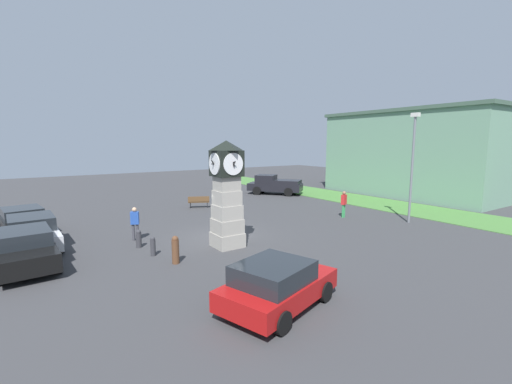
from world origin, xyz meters
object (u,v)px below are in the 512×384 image
object	(u,v)px
car_navy_sedan	(24,222)
car_far_lot	(277,284)
clock_tower	(227,194)
pickup_truck	(275,185)
bollard_mid_row	(153,246)
car_by_building	(25,249)
car_near_tower	(32,233)
bench	(199,201)
bollard_near_tower	(139,238)
pedestrian_by_cars	(135,221)
street_lamp_near_road	(413,161)
pedestrian_near_bench	(344,202)
bollard_far_row	(175,249)

from	to	relation	value
car_navy_sedan	car_far_lot	distance (m)	15.25
clock_tower	pickup_truck	size ratio (longest dim) A/B	0.97
bollard_mid_row	car_by_building	bearing A→B (deg)	-105.87
car_near_tower	pickup_truck	bearing A→B (deg)	110.79
bench	bollard_near_tower	bearing A→B (deg)	-40.81
car_navy_sedan	car_far_lot	world-z (taller)	car_navy_sedan
bollard_near_tower	car_by_building	bearing A→B (deg)	-86.66
pedestrian_by_cars	street_lamp_near_road	world-z (taller)	street_lamp_near_road
car_by_building	pickup_truck	xyz separation A→B (m)	(-10.24, 20.10, 0.15)
bollard_near_tower	car_far_lot	size ratio (longest dim) A/B	0.20
clock_tower	pedestrian_near_bench	world-z (taller)	clock_tower
car_near_tower	street_lamp_near_road	distance (m)	20.88
bollard_mid_row	car_by_building	world-z (taller)	car_by_building
clock_tower	car_near_tower	bearing A→B (deg)	-121.07
car_navy_sedan	pedestrian_near_bench	xyz separation A→B (m)	(6.36, 17.66, 0.25)
car_near_tower	car_by_building	xyz separation A→B (m)	(2.72, -0.29, -0.01)
clock_tower	pedestrian_near_bench	size ratio (longest dim) A/B	2.86
car_by_building	street_lamp_near_road	size ratio (longest dim) A/B	0.64
clock_tower	pedestrian_near_bench	distance (m)	9.79
bench	street_lamp_near_road	size ratio (longest dim) A/B	0.25
car_near_tower	street_lamp_near_road	bearing A→B (deg)	71.15
car_by_building	pedestrian_near_bench	bearing A→B (deg)	87.94
bench	pedestrian_near_bench	bearing A→B (deg)	37.65
bollard_mid_row	bollard_far_row	distance (m)	1.56
bollard_mid_row	pedestrian_by_cars	xyz separation A→B (m)	(-2.90, 0.01, 0.54)
car_by_building	pedestrian_by_cars	bearing A→B (deg)	108.73
bench	pedestrian_near_bench	xyz separation A→B (m)	(8.52, 6.57, 0.49)
car_near_tower	car_far_lot	distance (m)	12.41
clock_tower	bollard_near_tower	size ratio (longest dim) A/B	5.81
car_near_tower	pedestrian_near_bench	size ratio (longest dim) A/B	2.45
clock_tower	bench	world-z (taller)	clock_tower
bench	clock_tower	bearing A→B (deg)	-17.01
clock_tower	street_lamp_near_road	size ratio (longest dim) A/B	0.75
car_by_building	car_navy_sedan	bearing A→B (deg)	-179.54
bollard_near_tower	pedestrian_by_cars	bearing A→B (deg)	171.57
car_by_building	car_far_lot	size ratio (longest dim) A/B	1.01
clock_tower	car_near_tower	world-z (taller)	clock_tower
car_near_tower	bollard_near_tower	bearing A→B (deg)	59.41
bollard_mid_row	car_far_lot	distance (m)	7.04
car_near_tower	bollard_mid_row	bearing A→B (deg)	47.10
bollard_mid_row	pickup_truck	size ratio (longest dim) A/B	0.17
car_navy_sedan	street_lamp_near_road	bearing A→B (deg)	64.05
bollard_near_tower	pickup_truck	world-z (taller)	pickup_truck
bollard_far_row	car_far_lot	bearing A→B (deg)	11.91
pedestrian_near_bench	pickup_truck	bearing A→B (deg)	167.14
car_navy_sedan	pickup_truck	size ratio (longest dim) A/B	0.79
bench	bollard_mid_row	bearing A→B (deg)	-34.81
clock_tower	bollard_mid_row	world-z (taller)	clock_tower
car_by_building	bollard_near_tower	bearing A→B (deg)	93.34
car_by_building	bench	distance (m)	13.57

